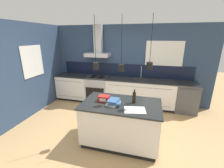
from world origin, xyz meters
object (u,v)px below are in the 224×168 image
dishwasher (186,97)px  book_stack (114,102)px  red_supply_box (104,98)px  oven_range (98,89)px  bottle_on_island (134,97)px

dishwasher → book_stack: book_stack is taller
dishwasher → red_supply_box: 2.81m
oven_range → book_stack: bearing=-61.5°
book_stack → red_supply_box: 0.26m
book_stack → bottle_on_island: bearing=25.8°
oven_range → bottle_on_island: 2.39m
oven_range → dishwasher: (2.85, 0.00, -0.00)m
bottle_on_island → dishwasher: bearing=52.5°
red_supply_box → book_stack: bearing=-23.6°
bottle_on_island → book_stack: size_ratio=0.87×
bottle_on_island → red_supply_box: (-0.63, -0.08, -0.06)m
dishwasher → red_supply_box: red_supply_box is taller
bottle_on_island → book_stack: (-0.39, -0.19, -0.07)m
oven_range → book_stack: book_stack is taller
bottle_on_island → oven_range: bearing=129.1°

